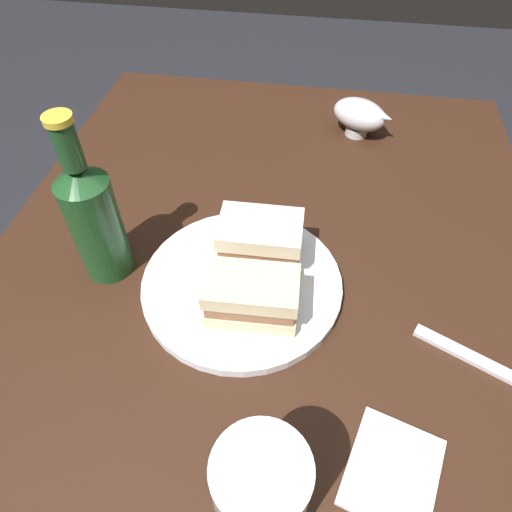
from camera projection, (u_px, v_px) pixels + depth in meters
The scene contains 14 objects.
ground_plane at pixel (263, 441), 1.27m from camera, with size 6.00×6.00×0.00m, color black.
dining_table at pixel (265, 375), 0.98m from camera, with size 1.03×0.84×0.78m, color black.
plate at pixel (242, 284), 0.64m from camera, with size 0.28×0.28×0.01m, color white.
sandwich_half_left at pixel (252, 296), 0.58m from camera, with size 0.08×0.12×0.06m.
sandwich_half_right at pixel (260, 240), 0.64m from camera, with size 0.08×0.12×0.07m.
potato_wedge_front at pixel (263, 264), 0.65m from camera, with size 0.05×0.02×0.02m, color gold.
potato_wedge_middle at pixel (270, 262), 0.65m from camera, with size 0.04×0.02×0.02m, color #B77F33.
potato_wedge_back at pixel (276, 273), 0.64m from camera, with size 0.05×0.02×0.02m, color gold.
potato_wedge_left_edge at pixel (285, 274), 0.64m from camera, with size 0.04×0.02×0.01m, color gold.
pint_glass at pixel (261, 498), 0.41m from camera, with size 0.08×0.08×0.14m.
gravy_boat at pixel (360, 115), 0.87m from camera, with size 0.11×0.13×0.07m.
cider_bottle at pixel (93, 218), 0.60m from camera, with size 0.07×0.07×0.25m.
napkin at pixel (392, 471), 0.48m from camera, with size 0.11×0.09×0.01m, color white.
fork at pixel (485, 364), 0.56m from camera, with size 0.18×0.02×0.01m, color silver.
Camera 1 is at (-0.46, -0.05, 1.29)m, focal length 32.15 mm.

